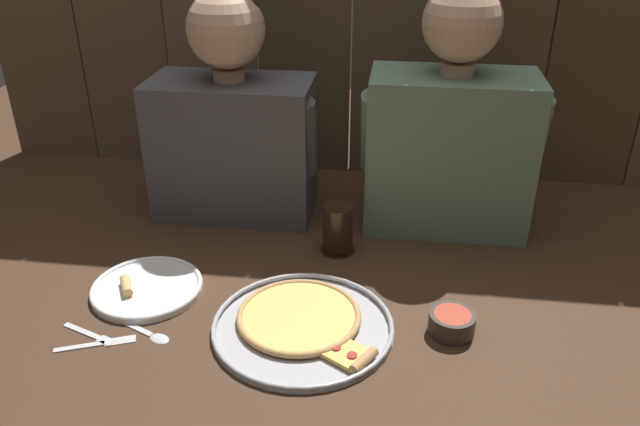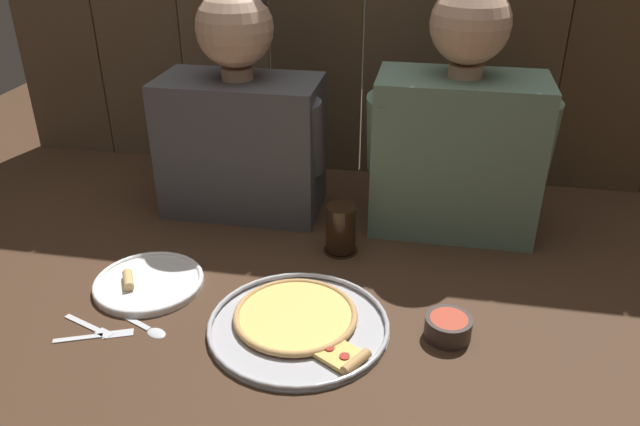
# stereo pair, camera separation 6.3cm
# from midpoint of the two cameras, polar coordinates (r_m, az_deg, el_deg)

# --- Properties ---
(ground_plane) EXTENTS (3.20, 3.20, 0.00)m
(ground_plane) POSITION_cam_midpoint_polar(r_m,az_deg,el_deg) (1.35, -1.69, -8.80)
(ground_plane) COLOR #422B1C
(pizza_tray) EXTENTS (0.37, 0.37, 0.03)m
(pizza_tray) POSITION_cam_midpoint_polar(r_m,az_deg,el_deg) (1.30, -3.04, -9.93)
(pizza_tray) COLOR #B2B2B7
(pizza_tray) RESTS_ON ground
(dinner_plate) EXTENTS (0.24, 0.24, 0.03)m
(dinner_plate) POSITION_cam_midpoint_polar(r_m,az_deg,el_deg) (1.46, -16.69, -6.53)
(dinner_plate) COLOR white
(dinner_plate) RESTS_ON ground
(drinking_glass) EXTENTS (0.08, 0.08, 0.12)m
(drinking_glass) POSITION_cam_midpoint_polar(r_m,az_deg,el_deg) (1.52, 0.44, -1.46)
(drinking_glass) COLOR black
(drinking_glass) RESTS_ON ground
(dipping_bowl) EXTENTS (0.09, 0.09, 0.04)m
(dipping_bowl) POSITION_cam_midpoint_polar(r_m,az_deg,el_deg) (1.30, 10.50, -9.72)
(dipping_bowl) COLOR #3D332D
(dipping_bowl) RESTS_ON ground
(table_fork) EXTENTS (0.13, 0.06, 0.01)m
(table_fork) POSITION_cam_midpoint_polar(r_m,az_deg,el_deg) (1.37, -21.37, -10.24)
(table_fork) COLOR silver
(table_fork) RESTS_ON ground
(table_knife) EXTENTS (0.15, 0.07, 0.01)m
(table_knife) POSITION_cam_midpoint_polar(r_m,az_deg,el_deg) (1.34, -20.99, -11.07)
(table_knife) COLOR silver
(table_knife) RESTS_ON ground
(table_spoon) EXTENTS (0.14, 0.08, 0.01)m
(table_spoon) POSITION_cam_midpoint_polar(r_m,az_deg,el_deg) (1.33, -16.46, -10.51)
(table_spoon) COLOR silver
(table_spoon) RESTS_ON ground
(diner_left) EXTENTS (0.45, 0.22, 0.59)m
(diner_left) POSITION_cam_midpoint_polar(r_m,az_deg,el_deg) (1.65, -9.12, 8.58)
(diner_left) COLOR #4C4C51
(diner_left) RESTS_ON ground
(diner_right) EXTENTS (0.44, 0.22, 0.62)m
(diner_right) POSITION_cam_midpoint_polar(r_m,az_deg,el_deg) (1.59, 10.77, 8.00)
(diner_right) COLOR slate
(diner_right) RESTS_ON ground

